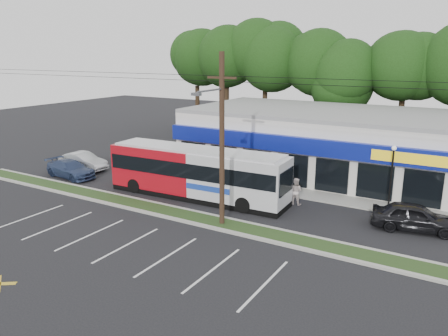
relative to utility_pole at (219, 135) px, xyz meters
name	(u,v)px	position (x,y,z in m)	size (l,w,h in m)	color
ground	(172,220)	(-2.83, -0.93, -5.41)	(120.00, 120.00, 0.00)	black
grass_strip	(181,215)	(-2.83, 0.07, -5.35)	(40.00, 1.60, 0.12)	#243917
curb_south	(173,219)	(-2.83, -0.78, -5.34)	(40.00, 0.25, 0.14)	#9E9E93
curb_north	(189,210)	(-2.83, 0.92, -5.34)	(40.00, 0.25, 0.14)	#9E9E93
sidewalk	(302,193)	(2.17, 8.07, -5.36)	(32.00, 2.20, 0.10)	#9E9E93
strip_mall	(339,143)	(2.67, 14.99, -2.76)	(25.00, 12.55, 5.30)	silver
utility_pole	(219,135)	(0.00, 0.00, 0.00)	(50.00, 2.77, 10.00)	black
lamp_post	(392,170)	(8.17, 7.87, -2.74)	(0.30, 0.30, 4.25)	black
tree_line	(357,68)	(1.17, 25.07, 3.00)	(46.76, 6.76, 11.83)	black
metrobus	(197,172)	(-3.96, 3.57, -3.53)	(13.31, 3.37, 3.54)	#A40C17
car_dark	(415,217)	(10.10, 5.02, -4.61)	(1.91, 4.74, 1.62)	black
car_silver	(83,161)	(-16.83, 4.80, -4.66)	(1.60, 4.60, 1.52)	#ABAEB2
car_blue	(71,169)	(-15.83, 2.57, -4.72)	(1.96, 4.81, 1.40)	navy
pedestrian_a	(246,187)	(-0.83, 5.07, -4.55)	(0.63, 0.41, 1.72)	silver
pedestrian_b	(296,191)	(2.55, 5.72, -4.49)	(0.90, 0.70, 1.84)	beige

